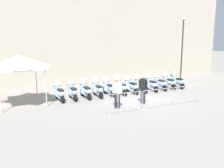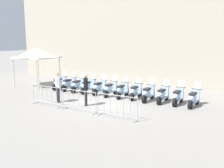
% 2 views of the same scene
% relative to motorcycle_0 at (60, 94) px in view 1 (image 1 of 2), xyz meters
% --- Properties ---
extents(ground_plane, '(120.00, 120.00, 0.00)m').
position_rel_motorcycle_0_xyz_m(ground_plane, '(4.53, -2.38, -0.45)').
color(ground_plane, gray).
extents(building_facade, '(28.10, 4.56, 11.69)m').
position_rel_motorcycle_0_xyz_m(building_facade, '(5.18, 5.96, 5.39)').
color(building_facade, '#B2A893').
rests_on(building_facade, ground).
extents(motorcycle_0, '(0.56, 1.72, 1.24)m').
position_rel_motorcycle_0_xyz_m(motorcycle_0, '(0.00, 0.00, 0.00)').
color(motorcycle_0, black).
rests_on(motorcycle_0, ground).
extents(motorcycle_1, '(0.57, 1.73, 1.24)m').
position_rel_motorcycle_0_xyz_m(motorcycle_1, '(0.85, -0.05, 0.00)').
color(motorcycle_1, black).
rests_on(motorcycle_1, ground).
extents(motorcycle_2, '(0.56, 1.72, 1.24)m').
position_rel_motorcycle_0_xyz_m(motorcycle_2, '(1.70, -0.19, 0.00)').
color(motorcycle_2, black).
rests_on(motorcycle_2, ground).
extents(motorcycle_3, '(0.58, 1.73, 1.24)m').
position_rel_motorcycle_0_xyz_m(motorcycle_3, '(2.55, -0.24, 0.00)').
color(motorcycle_3, black).
rests_on(motorcycle_3, ground).
extents(motorcycle_4, '(0.56, 1.73, 1.24)m').
position_rel_motorcycle_0_xyz_m(motorcycle_4, '(3.41, -0.26, 0.00)').
color(motorcycle_4, black).
rests_on(motorcycle_4, ground).
extents(motorcycle_5, '(0.56, 1.73, 1.24)m').
position_rel_motorcycle_0_xyz_m(motorcycle_5, '(4.26, -0.38, 0.00)').
color(motorcycle_5, black).
rests_on(motorcycle_5, ground).
extents(motorcycle_6, '(0.56, 1.72, 1.24)m').
position_rel_motorcycle_0_xyz_m(motorcycle_6, '(5.11, -0.47, 0.00)').
color(motorcycle_6, black).
rests_on(motorcycle_6, ground).
extents(motorcycle_7, '(0.56, 1.72, 1.24)m').
position_rel_motorcycle_0_xyz_m(motorcycle_7, '(5.97, -0.42, 0.00)').
color(motorcycle_7, black).
rests_on(motorcycle_7, ground).
extents(motorcycle_8, '(0.56, 1.73, 1.24)m').
position_rel_motorcycle_0_xyz_m(motorcycle_8, '(6.81, -0.60, 0.00)').
color(motorcycle_8, black).
rests_on(motorcycle_8, ground).
extents(motorcycle_9, '(0.56, 1.73, 1.24)m').
position_rel_motorcycle_0_xyz_m(motorcycle_9, '(7.67, -0.60, 0.00)').
color(motorcycle_9, black).
rests_on(motorcycle_9, ground).
extents(motorcycle_10, '(0.56, 1.73, 1.24)m').
position_rel_motorcycle_0_xyz_m(motorcycle_10, '(8.52, -0.63, 0.00)').
color(motorcycle_10, black).
rests_on(motorcycle_10, ground).
extents(motorcycle_11, '(0.62, 1.72, 1.24)m').
position_rel_motorcycle_0_xyz_m(motorcycle_11, '(9.37, -0.73, 0.00)').
color(motorcycle_11, black).
rests_on(motorcycle_11, ground).
extents(barrier_segment_0, '(2.07, 0.59, 1.07)m').
position_rel_motorcycle_0_xyz_m(barrier_segment_0, '(2.23, -3.96, 0.07)').
color(barrier_segment_0, '#B2B5B7').
rests_on(barrier_segment_0, ground).
extents(barrier_segment_1, '(2.07, 0.59, 1.07)m').
position_rel_motorcycle_0_xyz_m(barrier_segment_1, '(4.39, -4.13, 0.07)').
color(barrier_segment_1, '#B2B5B7').
rests_on(barrier_segment_1, ground).
extents(barrier_segment_2, '(2.07, 0.59, 1.07)m').
position_rel_motorcycle_0_xyz_m(barrier_segment_2, '(6.55, -4.30, 0.07)').
color(barrier_segment_2, '#B2B5B7').
rests_on(barrier_segment_2, ground).
extents(street_lamp, '(0.36, 0.36, 5.62)m').
position_rel_motorcycle_0_xyz_m(street_lamp, '(11.29, 0.87, 2.95)').
color(street_lamp, '#2D332D').
rests_on(street_lamp, ground).
extents(officer_near_row_end, '(0.37, 0.49, 1.73)m').
position_rel_motorcycle_0_xyz_m(officer_near_row_end, '(4.14, -3.05, 0.53)').
color(officer_near_row_end, '#23232D').
rests_on(officer_near_row_end, ground).
extents(officer_mid_plaza, '(0.45, 0.40, 1.73)m').
position_rel_motorcycle_0_xyz_m(officer_mid_plaza, '(2.31, -3.11, 0.53)').
color(officer_mid_plaza, '#23232D').
rests_on(officer_mid_plaza, ground).
extents(canopy_tent, '(2.65, 2.65, 2.91)m').
position_rel_motorcycle_0_xyz_m(canopy_tent, '(-2.27, 0.24, 2.06)').
color(canopy_tent, silver).
rests_on(canopy_tent, ground).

